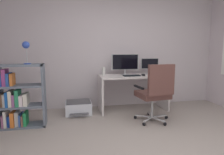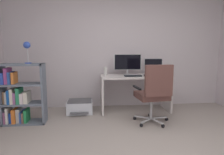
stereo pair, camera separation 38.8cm
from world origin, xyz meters
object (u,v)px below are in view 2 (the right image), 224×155
at_px(printer, 80,107).
at_px(desk_lamp, 27,47).
at_px(computer_mouse, 145,75).
at_px(bookshelf, 19,97).
at_px(monitor_main, 128,63).
at_px(office_chair, 154,92).
at_px(desk, 135,85).
at_px(monitor_secondary, 153,65).
at_px(keyboard, 133,76).
at_px(desktop_speaker, 105,71).

bearing_deg(printer, desk_lamp, -149.33).
relative_size(computer_mouse, desk_lamp, 0.27).
height_order(bookshelf, printer, bookshelf).
bearing_deg(monitor_main, office_chair, -72.69).
bearing_deg(desk_lamp, bookshelf, -179.71).
relative_size(desk_lamp, printer, 0.72).
height_order(desk, monitor_secondary, monitor_secondary).
bearing_deg(computer_mouse, keyboard, -170.71).
bearing_deg(desk_lamp, monitor_secondary, 15.46).
distance_m(monitor_secondary, keyboard, 0.58).
xyz_separation_m(monitor_main, bookshelf, (-1.99, -0.65, -0.53)).
xyz_separation_m(desk, computer_mouse, (0.18, -0.12, 0.22)).
xyz_separation_m(computer_mouse, desk_lamp, (-2.13, -0.40, 0.55)).
bearing_deg(computer_mouse, printer, -174.60).
height_order(monitor_main, desktop_speaker, monitor_main).
distance_m(monitor_main, bookshelf, 2.16).
xyz_separation_m(office_chair, desk_lamp, (-2.11, 0.28, 0.74)).
height_order(keyboard, office_chair, office_chair).
relative_size(desktop_speaker, office_chair, 0.16).
distance_m(office_chair, desk_lamp, 2.25).
relative_size(monitor_main, bookshelf, 0.56).
relative_size(monitor_secondary, desk_lamp, 1.08).
distance_m(monitor_main, office_chair, 1.06).
bearing_deg(desktop_speaker, computer_mouse, -14.82).
xyz_separation_m(office_chair, printer, (-1.29, 0.76, -0.44)).
height_order(monitor_main, desk_lamp, desk_lamp).
distance_m(computer_mouse, printer, 1.46).
distance_m(office_chair, bookshelf, 2.30).
distance_m(keyboard, desk_lamp, 2.01).
height_order(office_chair, printer, office_chair).
height_order(desktop_speaker, office_chair, office_chair).
xyz_separation_m(monitor_main, printer, (-1.00, -0.17, -0.87)).
height_order(desk_lamp, printer, desk_lamp).
bearing_deg(office_chair, desktop_speaker, 130.70).
xyz_separation_m(monitor_secondary, office_chair, (-0.26, -0.93, -0.37)).
xyz_separation_m(desktop_speaker, desk_lamp, (-1.35, -0.61, 0.48)).
distance_m(desk, keyboard, 0.25).
relative_size(monitor_main, printer, 1.15).
relative_size(desktop_speaker, bookshelf, 0.16).
xyz_separation_m(desk, keyboard, (-0.07, -0.12, 0.21)).
bearing_deg(monitor_secondary, monitor_main, -179.98).
relative_size(desk, printer, 2.78).
bearing_deg(desk, keyboard, -120.18).
xyz_separation_m(keyboard, printer, (-1.07, 0.09, -0.63)).
height_order(monitor_main, printer, monitor_main).
distance_m(monitor_main, printer, 1.33).
bearing_deg(desk, desktop_speaker, 171.69).
bearing_deg(office_chair, computer_mouse, 87.78).
xyz_separation_m(keyboard, desktop_speaker, (-0.54, 0.21, 0.07)).
xyz_separation_m(keyboard, office_chair, (0.22, -0.67, -0.18)).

